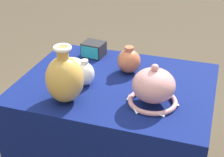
{
  "coord_description": "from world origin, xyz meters",
  "views": [
    {
      "loc": [
        0.44,
        -1.39,
        1.51
      ],
      "look_at": [
        0.02,
        -0.14,
        0.79
      ],
      "focal_mm": 55.0,
      "sensor_mm": 36.0,
      "label": 1
    }
  ],
  "objects_px": {
    "vase_dome_bell": "(153,88)",
    "mosaic_tile_box": "(94,49)",
    "jar_round_terracotta": "(129,61)",
    "pot_squat_celadon": "(70,67)",
    "vase_tall_bulbous": "(65,78)",
    "jar_round_porcelain": "(85,74)"
  },
  "relations": [
    {
      "from": "vase_tall_bulbous",
      "to": "pot_squat_celadon",
      "type": "distance_m",
      "value": 0.29
    },
    {
      "from": "mosaic_tile_box",
      "to": "pot_squat_celadon",
      "type": "distance_m",
      "value": 0.23
    },
    {
      "from": "vase_dome_bell",
      "to": "jar_round_terracotta",
      "type": "height_order",
      "value": "vase_dome_bell"
    },
    {
      "from": "vase_dome_bell",
      "to": "pot_squat_celadon",
      "type": "bearing_deg",
      "value": 161.03
    },
    {
      "from": "jar_round_porcelain",
      "to": "pot_squat_celadon",
      "type": "xyz_separation_m",
      "value": [
        -0.12,
        0.1,
        -0.03
      ]
    },
    {
      "from": "jar_round_terracotta",
      "to": "pot_squat_celadon",
      "type": "bearing_deg",
      "value": -161.74
    },
    {
      "from": "vase_tall_bulbous",
      "to": "pot_squat_celadon",
      "type": "relative_size",
      "value": 2.09
    },
    {
      "from": "jar_round_porcelain",
      "to": "vase_dome_bell",
      "type": "bearing_deg",
      "value": -10.47
    },
    {
      "from": "pot_squat_celadon",
      "to": "jar_round_terracotta",
      "type": "bearing_deg",
      "value": 18.26
    },
    {
      "from": "vase_dome_bell",
      "to": "mosaic_tile_box",
      "type": "distance_m",
      "value": 0.57
    },
    {
      "from": "vase_tall_bulbous",
      "to": "jar_round_terracotta",
      "type": "xyz_separation_m",
      "value": [
        0.19,
        0.35,
        -0.05
      ]
    },
    {
      "from": "jar_round_terracotta",
      "to": "pot_squat_celadon",
      "type": "distance_m",
      "value": 0.3
    },
    {
      "from": "vase_dome_bell",
      "to": "jar_round_porcelain",
      "type": "distance_m",
      "value": 0.35
    },
    {
      "from": "mosaic_tile_box",
      "to": "vase_dome_bell",
      "type": "bearing_deg",
      "value": -36.63
    },
    {
      "from": "mosaic_tile_box",
      "to": "jar_round_terracotta",
      "type": "relative_size",
      "value": 0.9
    },
    {
      "from": "vase_dome_bell",
      "to": "jar_round_terracotta",
      "type": "distance_m",
      "value": 0.31
    },
    {
      "from": "vase_tall_bulbous",
      "to": "vase_dome_bell",
      "type": "distance_m",
      "value": 0.38
    },
    {
      "from": "vase_dome_bell",
      "to": "mosaic_tile_box",
      "type": "xyz_separation_m",
      "value": [
        -0.42,
        0.38,
        -0.04
      ]
    },
    {
      "from": "mosaic_tile_box",
      "to": "pot_squat_celadon",
      "type": "height_order",
      "value": "mosaic_tile_box"
    },
    {
      "from": "mosaic_tile_box",
      "to": "jar_round_porcelain",
      "type": "height_order",
      "value": "jar_round_porcelain"
    },
    {
      "from": "jar_round_porcelain",
      "to": "pot_squat_celadon",
      "type": "relative_size",
      "value": 1.04
    },
    {
      "from": "jar_round_terracotta",
      "to": "jar_round_porcelain",
      "type": "xyz_separation_m",
      "value": [
        -0.16,
        -0.19,
        -0.0
      ]
    }
  ]
}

